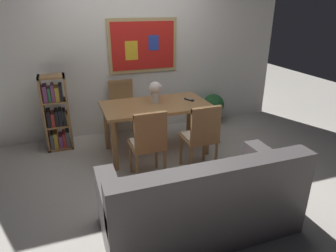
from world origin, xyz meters
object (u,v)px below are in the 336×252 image
object	(u,v)px
bookshelf	(57,115)
tv_remote	(189,99)
dining_chair_far_left	(123,105)
leather_couch	(201,203)
potted_ivy	(213,107)
dining_chair_near_left	(149,140)
dining_table	(156,111)
dining_chair_near_right	(202,133)
flower_vase	(155,90)

from	to	relation	value
bookshelf	tv_remote	bearing A→B (deg)	-18.06
dining_chair_far_left	leather_couch	xyz separation A→B (m)	(0.21, -2.44, -0.23)
bookshelf	potted_ivy	size ratio (longest dim) A/B	1.79
leather_couch	tv_remote	distance (m)	1.89
dining_chair_near_left	bookshelf	bearing A→B (deg)	127.41
dining_table	dining_chair_near_left	distance (m)	0.78
dining_chair_far_left	tv_remote	size ratio (longest dim) A/B	5.69
dining_chair_near_left	leather_couch	distance (m)	1.06
leather_couch	dining_chair_near_left	bearing A→B (deg)	101.15
dining_chair_far_left	potted_ivy	bearing A→B (deg)	1.58
dining_chair_near_right	leather_couch	world-z (taller)	dining_chair_near_right
dining_chair_near_left	bookshelf	world-z (taller)	bookshelf
dining_table	dining_chair_far_left	world-z (taller)	dining_chair_far_left
dining_chair_near_right	dining_chair_near_left	size ratio (longest dim) A/B	1.00
flower_vase	tv_remote	bearing A→B (deg)	-8.28
dining_table	dining_chair_near_right	distance (m)	0.83
bookshelf	dining_chair_far_left	bearing A→B (deg)	6.08
dining_chair_near_right	tv_remote	bearing A→B (deg)	78.84
tv_remote	dining_chair_near_right	bearing A→B (deg)	-101.16
dining_table	leather_couch	world-z (taller)	leather_couch
leather_couch	flower_vase	xyz separation A→B (m)	(0.14, 1.81, 0.59)
dining_chair_near_right	dining_chair_near_left	world-z (taller)	same
leather_couch	dining_chair_far_left	bearing A→B (deg)	95.00
bookshelf	flower_vase	size ratio (longest dim) A/B	3.71
dining_table	dining_chair_near_right	bearing A→B (deg)	-63.92
dining_chair_far_left	tv_remote	xyz separation A→B (m)	(0.83, -0.70, 0.20)
dining_chair_near_left	bookshelf	distance (m)	1.65
dining_chair_far_left	dining_chair_near_left	xyz separation A→B (m)	(0.01, -1.42, 0.00)
dining_chair_far_left	dining_chair_near_left	world-z (taller)	same
dining_chair_near_right	flower_vase	bearing A→B (deg)	112.28
dining_table	leather_couch	size ratio (longest dim) A/B	0.81
dining_table	potted_ivy	size ratio (longest dim) A/B	2.38
dining_chair_near_right	tv_remote	size ratio (longest dim) A/B	5.69
dining_chair_near_left	dining_table	bearing A→B (deg)	66.28
dining_chair_far_left	flower_vase	bearing A→B (deg)	-60.98
dining_table	dining_chair_far_left	distance (m)	0.79
dining_chair_near_left	tv_remote	size ratio (longest dim) A/B	5.69
leather_couch	bookshelf	distance (m)	2.63
dining_chair_near_right	dining_chair_near_left	xyz separation A→B (m)	(-0.67, 0.03, 0.00)
dining_chair_near_left	flower_vase	xyz separation A→B (m)	(0.34, 0.79, 0.36)
dining_table	flower_vase	distance (m)	0.29
leather_couch	flower_vase	size ratio (longest dim) A/B	6.07
dining_chair_near_left	tv_remote	distance (m)	1.11
dining_chair_near_right	tv_remote	world-z (taller)	dining_chair_near_right
leather_couch	tv_remote	world-z (taller)	leather_couch
leather_couch	tv_remote	xyz separation A→B (m)	(0.62, 1.74, 0.43)
potted_ivy	flower_vase	size ratio (longest dim) A/B	2.08
dining_chair_near_left	potted_ivy	size ratio (longest dim) A/B	1.48
potted_ivy	leather_couch	bearing A→B (deg)	-119.92
flower_vase	tv_remote	size ratio (longest dim) A/B	1.85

